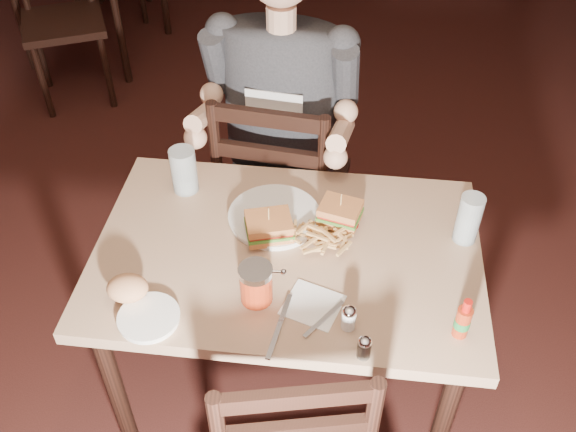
{
  "coord_description": "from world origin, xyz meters",
  "views": [
    {
      "loc": [
        0.29,
        -1.27,
        2.05
      ],
      "look_at": [
        0.24,
        0.03,
        0.85
      ],
      "focal_mm": 40.0,
      "sensor_mm": 36.0,
      "label": 1
    }
  ],
  "objects_px": {
    "bg_chair_near": "(63,22)",
    "glass_right": "(469,219)",
    "hot_sauce": "(464,318)",
    "side_plate": "(149,319)",
    "main_table": "(287,272)",
    "glass_left": "(184,170)",
    "dinner_plate": "(274,217)",
    "diner": "(279,87)",
    "syrup_dispenser": "(256,284)",
    "chair_far": "(283,188)"
  },
  "relations": [
    {
      "from": "bg_chair_near",
      "to": "glass_right",
      "type": "height_order",
      "value": "same"
    },
    {
      "from": "bg_chair_near",
      "to": "hot_sauce",
      "type": "distance_m",
      "value": 2.86
    },
    {
      "from": "hot_sauce",
      "to": "side_plate",
      "type": "distance_m",
      "value": 0.77
    },
    {
      "from": "main_table",
      "to": "glass_left",
      "type": "xyz_separation_m",
      "value": [
        -0.32,
        0.25,
        0.17
      ]
    },
    {
      "from": "dinner_plate",
      "to": "diner",
      "type": "bearing_deg",
      "value": 90.59
    },
    {
      "from": "glass_right",
      "to": "bg_chair_near",
      "type": "bearing_deg",
      "value": 133.06
    },
    {
      "from": "glass_right",
      "to": "hot_sauce",
      "type": "bearing_deg",
      "value": -101.18
    },
    {
      "from": "dinner_plate",
      "to": "glass_left",
      "type": "relative_size",
      "value": 1.81
    },
    {
      "from": "main_table",
      "to": "bg_chair_near",
      "type": "relative_size",
      "value": 1.22
    },
    {
      "from": "hot_sauce",
      "to": "diner",
      "type": "bearing_deg",
      "value": 119.96
    },
    {
      "from": "syrup_dispenser",
      "to": "bg_chair_near",
      "type": "bearing_deg",
      "value": 124.3
    },
    {
      "from": "bg_chair_near",
      "to": "dinner_plate",
      "type": "bearing_deg",
      "value": -75.94
    },
    {
      "from": "chair_far",
      "to": "hot_sauce",
      "type": "distance_m",
      "value": 1.05
    },
    {
      "from": "syrup_dispenser",
      "to": "diner",
      "type": "bearing_deg",
      "value": 92.81
    },
    {
      "from": "main_table",
      "to": "glass_right",
      "type": "height_order",
      "value": "glass_right"
    },
    {
      "from": "bg_chair_near",
      "to": "diner",
      "type": "height_order",
      "value": "diner"
    },
    {
      "from": "main_table",
      "to": "chair_far",
      "type": "bearing_deg",
      "value": 93.6
    },
    {
      "from": "main_table",
      "to": "bg_chair_near",
      "type": "distance_m",
      "value": 2.37
    },
    {
      "from": "bg_chair_near",
      "to": "hot_sauce",
      "type": "bearing_deg",
      "value": -72.45
    },
    {
      "from": "glass_right",
      "to": "glass_left",
      "type": "bearing_deg",
      "value": 167.04
    },
    {
      "from": "dinner_plate",
      "to": "glass_right",
      "type": "height_order",
      "value": "glass_right"
    },
    {
      "from": "glass_right",
      "to": "hot_sauce",
      "type": "xyz_separation_m",
      "value": [
        -0.07,
        -0.33,
        -0.01
      ]
    },
    {
      "from": "bg_chair_near",
      "to": "glass_right",
      "type": "bearing_deg",
      "value": -66.84
    },
    {
      "from": "main_table",
      "to": "side_plate",
      "type": "relative_size",
      "value": 7.43
    },
    {
      "from": "glass_left",
      "to": "side_plate",
      "type": "xyz_separation_m",
      "value": [
        -0.02,
        -0.51,
        -0.07
      ]
    },
    {
      "from": "bg_chair_near",
      "to": "diner",
      "type": "relative_size",
      "value": 1.01
    },
    {
      "from": "main_table",
      "to": "glass_right",
      "type": "bearing_deg",
      "value": 7.0
    },
    {
      "from": "glass_right",
      "to": "hot_sauce",
      "type": "relative_size",
      "value": 1.24
    },
    {
      "from": "side_plate",
      "to": "glass_left",
      "type": "bearing_deg",
      "value": 88.22
    },
    {
      "from": "dinner_plate",
      "to": "side_plate",
      "type": "bearing_deg",
      "value": -127.7
    },
    {
      "from": "chair_far",
      "to": "diner",
      "type": "height_order",
      "value": "diner"
    },
    {
      "from": "main_table",
      "to": "syrup_dispenser",
      "type": "distance_m",
      "value": 0.24
    },
    {
      "from": "main_table",
      "to": "glass_left",
      "type": "bearing_deg",
      "value": 142.11
    },
    {
      "from": "chair_far",
      "to": "syrup_dispenser",
      "type": "height_order",
      "value": "chair_far"
    },
    {
      "from": "bg_chair_near",
      "to": "dinner_plate",
      "type": "xyz_separation_m",
      "value": [
        1.25,
        -1.85,
        0.32
      ]
    },
    {
      "from": "glass_left",
      "to": "side_plate",
      "type": "distance_m",
      "value": 0.51
    },
    {
      "from": "glass_right",
      "to": "syrup_dispenser",
      "type": "distance_m",
      "value": 0.62
    },
    {
      "from": "dinner_plate",
      "to": "glass_right",
      "type": "xyz_separation_m",
      "value": [
        0.54,
        -0.06,
        0.07
      ]
    },
    {
      "from": "glass_left",
      "to": "syrup_dispenser",
      "type": "height_order",
      "value": "glass_left"
    },
    {
      "from": "bg_chair_near",
      "to": "diner",
      "type": "xyz_separation_m",
      "value": [
        1.24,
        -1.42,
        0.49
      ]
    },
    {
      "from": "dinner_plate",
      "to": "side_plate",
      "type": "height_order",
      "value": "dinner_plate"
    },
    {
      "from": "syrup_dispenser",
      "to": "hot_sauce",
      "type": "bearing_deg",
      "value": -5.81
    },
    {
      "from": "bg_chair_near",
      "to": "syrup_dispenser",
      "type": "distance_m",
      "value": 2.5
    },
    {
      "from": "main_table",
      "to": "glass_right",
      "type": "distance_m",
      "value": 0.53
    },
    {
      "from": "bg_chair_near",
      "to": "glass_left",
      "type": "xyz_separation_m",
      "value": [
        0.97,
        -1.73,
        0.38
      ]
    },
    {
      "from": "glass_left",
      "to": "bg_chair_near",
      "type": "bearing_deg",
      "value": 119.35
    },
    {
      "from": "side_plate",
      "to": "glass_right",
      "type": "bearing_deg",
      "value": 21.01
    },
    {
      "from": "hot_sauce",
      "to": "side_plate",
      "type": "relative_size",
      "value": 0.81
    },
    {
      "from": "main_table",
      "to": "side_plate",
      "type": "bearing_deg",
      "value": -142.38
    },
    {
      "from": "syrup_dispenser",
      "to": "dinner_plate",
      "type": "bearing_deg",
      "value": 89.07
    }
  ]
}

